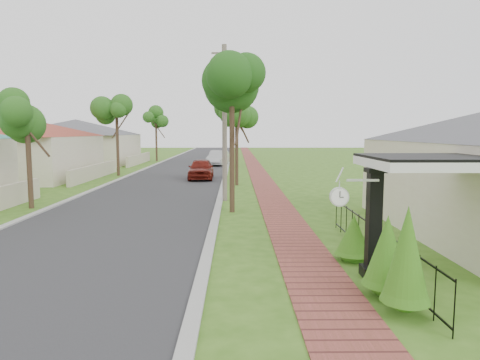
% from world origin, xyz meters
% --- Properties ---
extents(ground, '(160.00, 160.00, 0.00)m').
position_xyz_m(ground, '(0.00, 0.00, 0.00)').
color(ground, '#366117').
rests_on(ground, ground).
extents(road, '(7.00, 120.00, 0.02)m').
position_xyz_m(road, '(-3.00, 20.00, 0.00)').
color(road, '#28282B').
rests_on(road, ground).
extents(kerb_right, '(0.30, 120.00, 0.10)m').
position_xyz_m(kerb_right, '(0.65, 20.00, 0.00)').
color(kerb_right, '#9E9E99').
rests_on(kerb_right, ground).
extents(kerb_left, '(0.30, 120.00, 0.10)m').
position_xyz_m(kerb_left, '(-6.65, 20.00, 0.00)').
color(kerb_left, '#9E9E99').
rests_on(kerb_left, ground).
extents(sidewalk, '(1.50, 120.00, 0.03)m').
position_xyz_m(sidewalk, '(3.25, 20.00, 0.00)').
color(sidewalk, brown).
rests_on(sidewalk, ground).
extents(porch_post, '(0.48, 0.48, 2.52)m').
position_xyz_m(porch_post, '(4.55, -1.00, 1.12)').
color(porch_post, black).
rests_on(porch_post, ground).
extents(picket_fence, '(0.03, 8.02, 1.00)m').
position_xyz_m(picket_fence, '(4.90, -0.00, 0.53)').
color(picket_fence, black).
rests_on(picket_fence, ground).
extents(street_trees, '(10.70, 37.65, 5.89)m').
position_xyz_m(street_trees, '(-2.87, 26.84, 4.54)').
color(street_trees, '#382619').
rests_on(street_trees, ground).
extents(hedge_row, '(0.85, 4.17, 2.15)m').
position_xyz_m(hedge_row, '(4.45, -1.81, 0.81)').
color(hedge_row, '#245A12').
rests_on(hedge_row, ground).
extents(far_house_red, '(15.56, 15.56, 4.60)m').
position_xyz_m(far_house_red, '(-14.97, 20.00, 2.34)').
color(far_house_red, beige).
rests_on(far_house_red, ground).
extents(far_house_grey, '(15.56, 15.56, 4.60)m').
position_xyz_m(far_house_grey, '(-14.97, 34.00, 2.34)').
color(far_house_grey, beige).
rests_on(far_house_grey, ground).
extents(parked_car_red, '(1.79, 4.24, 1.43)m').
position_xyz_m(parked_car_red, '(-1.00, 19.44, 0.72)').
color(parked_car_red, maroon).
rests_on(parked_car_red, ground).
extents(parked_car_white, '(2.24, 4.62, 1.46)m').
position_xyz_m(parked_car_white, '(-0.29, 31.79, 0.73)').
color(parked_car_white, '#BCBCBE').
rests_on(parked_car_white, ground).
extents(near_tree, '(2.40, 2.40, 6.16)m').
position_xyz_m(near_tree, '(1.27, 7.00, 4.92)').
color(near_tree, '#382619').
rests_on(near_tree, ground).
extents(utility_pole, '(1.20, 0.24, 7.37)m').
position_xyz_m(utility_pole, '(0.90, 10.00, 3.75)').
color(utility_pole, '#75685C').
rests_on(utility_pole, ground).
extents(station_clock, '(1.06, 0.13, 0.59)m').
position_xyz_m(station_clock, '(3.69, -1.40, 1.95)').
color(station_clock, silver).
rests_on(station_clock, ground).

